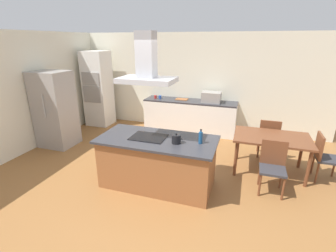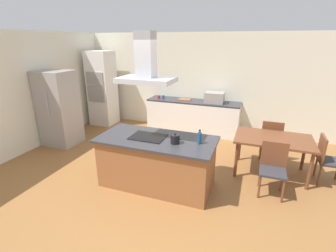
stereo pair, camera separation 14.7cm
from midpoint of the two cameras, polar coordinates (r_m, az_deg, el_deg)
ground at (r=5.87m, az=2.08°, el=-5.75°), size 16.00×16.00×0.00m
wall_back at (r=7.10m, az=6.26°, el=10.04°), size 7.20×0.10×2.70m
wall_left at (r=6.84m, az=-28.37°, el=7.47°), size 0.10×8.80×2.70m
kitchen_island at (r=4.40m, az=-3.43°, el=-8.31°), size 2.04×0.98×0.90m
cooktop at (r=4.26m, az=-5.53°, el=-2.58°), size 0.60×0.44×0.01m
tea_kettle at (r=3.99m, az=0.91°, el=-3.03°), size 0.20×0.15×0.18m
olive_oil_bottle at (r=4.00m, az=6.56°, el=-2.67°), size 0.07×0.07×0.24m
back_counter at (r=6.98m, az=4.47°, el=2.33°), size 2.56×0.62×0.90m
countertop_microwave at (r=6.72m, az=9.46°, el=6.65°), size 0.50×0.38×0.28m
coffee_mug_red at (r=7.10m, az=-3.54°, el=6.79°), size 0.08×0.08×0.09m
coffee_mug_blue at (r=7.09m, az=-2.46°, el=6.78°), size 0.08×0.08×0.09m
cutting_board at (r=6.97m, az=2.61°, el=6.25°), size 0.34×0.24×0.02m
wall_oven_stack at (r=7.75m, az=-16.51°, el=8.28°), size 0.70×0.66×2.20m
refrigerator at (r=6.54m, az=-25.41°, el=3.49°), size 0.80×0.73×1.82m
dining_table at (r=5.09m, az=22.24°, el=-3.15°), size 1.40×0.90×0.75m
chair_facing_island at (r=4.55m, az=22.38°, el=-8.08°), size 0.42×0.42×0.89m
chair_facing_back_wall at (r=5.77m, az=21.73°, el=-2.18°), size 0.42×0.42×0.89m
chair_at_right_end at (r=5.31m, az=31.89°, el=-5.68°), size 0.42×0.42×0.89m
range_hood at (r=3.97m, az=-6.10°, el=13.61°), size 0.90×0.55×0.78m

